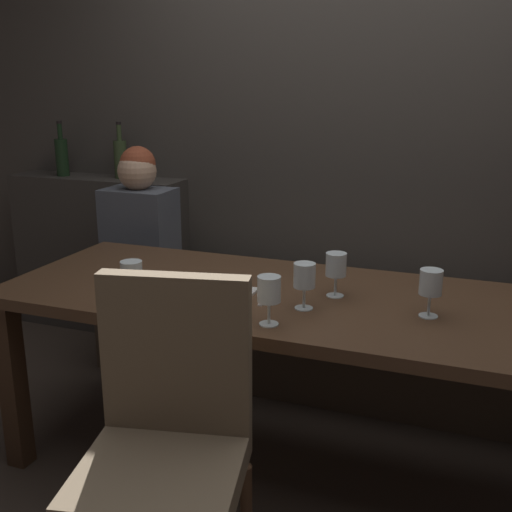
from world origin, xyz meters
The scene contains 16 objects.
ground centered at (0.00, 0.00, 0.00)m, with size 9.00×9.00×0.00m, color #382D26.
back_wall_tiled centered at (0.00, 1.22, 1.50)m, with size 6.00×0.12×3.00m, color #423D38.
back_counter centered at (-1.55, 1.04, 0.47)m, with size 1.10×0.28×0.95m, color #38342F.
dining_table centered at (0.00, 0.00, 0.65)m, with size 2.20×0.84×0.74m.
banquette_bench centered at (0.00, 0.70, 0.23)m, with size 2.50×0.44×0.45m.
chair_near_side centered at (-0.13, -0.72, 0.56)m, with size 0.52×0.52×0.98m.
diner_redhead centered at (-1.04, 0.67, 0.80)m, with size 0.36×0.24×0.73m.
wine_bottle_dark_red centered at (-1.77, 1.01, 1.07)m, with size 0.08×0.08×0.33m.
wine_bottle_pale_label centered at (-1.38, 1.05, 1.07)m, with size 0.08×0.08×0.33m.
wine_glass_near_right centered at (0.02, -0.31, 0.85)m, with size 0.08×0.08×0.16m.
wine_glass_center_front centered at (0.50, -0.06, 0.85)m, with size 0.08×0.08×0.16m.
wine_glass_far_left centered at (0.16, 0.04, 0.86)m, with size 0.08×0.08×0.16m.
wine_glass_end_left centered at (0.09, -0.13, 0.85)m, with size 0.08×0.08×0.16m.
wine_glass_center_back centered at (-0.48, -0.32, 0.85)m, with size 0.08×0.08×0.16m.
dessert_plate centered at (-0.22, -0.09, 0.75)m, with size 0.19×0.19×0.05m.
fork_on_table centered at (-0.08, -0.08, 0.74)m, with size 0.02×0.17×0.01m, color silver.
Camera 1 is at (0.64, -2.07, 1.50)m, focal length 43.35 mm.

